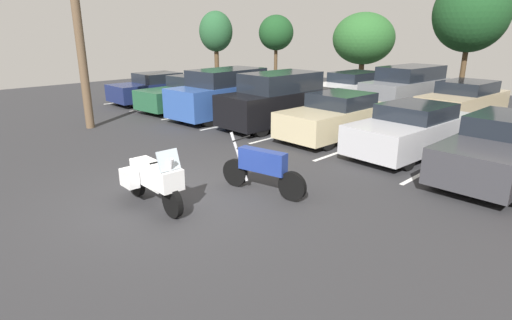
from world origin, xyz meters
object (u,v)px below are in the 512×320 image
at_px(car_green, 190,93).
at_px(car_far_grey, 406,87).
at_px(motorcycle_second, 262,168).
at_px(car_champagne, 336,117).
at_px(car_far_white, 352,88).
at_px(car_far_tan, 464,99).
at_px(car_silver, 412,129).
at_px(car_navy, 156,88).
at_px(car_charcoal, 502,149).
at_px(car_black, 278,100).
at_px(car_blue, 224,94).
at_px(motorcycle_touring, 154,178).

height_order(car_green, car_far_grey, car_far_grey).
relative_size(motorcycle_second, car_champagne, 0.50).
xyz_separation_m(car_far_white, car_far_tan, (5.23, 0.45, -0.04)).
bearing_deg(car_far_white, car_silver, -45.71).
distance_m(car_green, car_champagne, 7.91).
distance_m(car_silver, car_far_tan, 6.82).
xyz_separation_m(car_navy, car_champagne, (10.59, 0.50, 0.00)).
relative_size(car_silver, car_charcoal, 1.00).
height_order(motorcycle_second, car_black, car_black).
relative_size(car_green, car_charcoal, 1.05).
relative_size(motorcycle_second, car_black, 0.46).
distance_m(car_green, car_blue, 2.65).
bearing_deg(motorcycle_second, car_green, 152.30).
relative_size(car_champagne, car_silver, 0.93).
relative_size(motorcycle_touring, car_champagne, 0.48).
relative_size(motorcycle_second, car_green, 0.44).
distance_m(motorcycle_touring, car_champagne, 7.58).
distance_m(car_blue, car_champagne, 5.30).
bearing_deg(car_champagne, car_silver, 1.22).
height_order(car_green, car_champagne, car_green).
height_order(car_champagne, car_silver, car_champagne).
height_order(car_black, car_far_tan, car_black).
bearing_deg(car_navy, motorcycle_touring, -31.77).
distance_m(car_champagne, car_far_tan, 7.03).
bearing_deg(car_far_tan, car_navy, -149.28).
bearing_deg(car_blue, car_black, 7.98).
xyz_separation_m(car_charcoal, car_far_tan, (-3.47, 7.30, -0.02)).
height_order(car_navy, car_charcoal, car_charcoal).
relative_size(car_navy, car_far_grey, 0.91).
bearing_deg(motorcycle_touring, car_far_white, 107.07).
bearing_deg(car_charcoal, car_far_tan, 115.42).
xyz_separation_m(motorcycle_touring, car_far_tan, (0.96, 14.36, 0.09)).
xyz_separation_m(car_far_white, car_far_grey, (2.62, 0.50, 0.22)).
xyz_separation_m(car_champagne, car_silver, (2.65, 0.06, -0.01)).
distance_m(car_far_white, car_far_grey, 2.67).
bearing_deg(car_black, motorcycle_second, -50.53).
distance_m(motorcycle_touring, car_silver, 7.83).
distance_m(car_black, car_champagne, 2.62).
distance_m(car_navy, car_black, 8.00).
relative_size(car_champagne, car_charcoal, 0.93).
relative_size(car_charcoal, car_far_white, 0.97).
xyz_separation_m(car_blue, car_far_tan, (6.99, 7.29, -0.27)).
relative_size(car_green, car_far_grey, 1.02).
relative_size(car_champagne, car_far_grey, 0.91).
bearing_deg(car_far_white, car_far_grey, 10.82).
relative_size(car_far_white, car_far_grey, 1.00).
relative_size(car_navy, car_green, 0.89).
xyz_separation_m(car_blue, car_far_white, (1.77, 6.84, -0.23)).
bearing_deg(car_charcoal, car_blue, 179.95).
xyz_separation_m(motorcycle_touring, car_charcoal, (4.42, 7.06, 0.11)).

